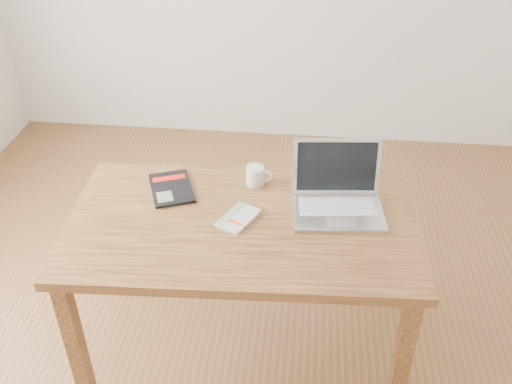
# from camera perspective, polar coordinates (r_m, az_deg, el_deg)

# --- Properties ---
(room) EXTENTS (4.04, 4.04, 2.70)m
(room) POSITION_cam_1_polar(r_m,az_deg,el_deg) (2.02, -2.78, 12.31)
(room) COLOR brown
(room) RESTS_ON ground
(desk) EXTENTS (1.41, 0.85, 0.75)m
(desk) POSITION_cam_1_polar(r_m,az_deg,el_deg) (2.31, -1.40, -4.65)
(desk) COLOR brown
(desk) RESTS_ON ground
(white_guidebook) EXTENTS (0.18, 0.21, 0.02)m
(white_guidebook) POSITION_cam_1_polar(r_m,az_deg,el_deg) (2.25, -1.77, -2.61)
(white_guidebook) COLOR silver
(white_guidebook) RESTS_ON desk
(black_guidebook) EXTENTS (0.25, 0.29, 0.01)m
(black_guidebook) POSITION_cam_1_polar(r_m,az_deg,el_deg) (2.45, -8.46, 0.38)
(black_guidebook) COLOR black
(black_guidebook) RESTS_ON desk
(laptop) EXTENTS (0.39, 0.33, 0.25)m
(laptop) POSITION_cam_1_polar(r_m,az_deg,el_deg) (2.32, 8.15, -0.36)
(laptop) COLOR silver
(laptop) RESTS_ON desk
(coffee_mug) EXTENTS (0.11, 0.08, 0.08)m
(coffee_mug) POSITION_cam_1_polar(r_m,az_deg,el_deg) (2.44, -0.01, 1.70)
(coffee_mug) COLOR white
(coffee_mug) RESTS_ON desk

